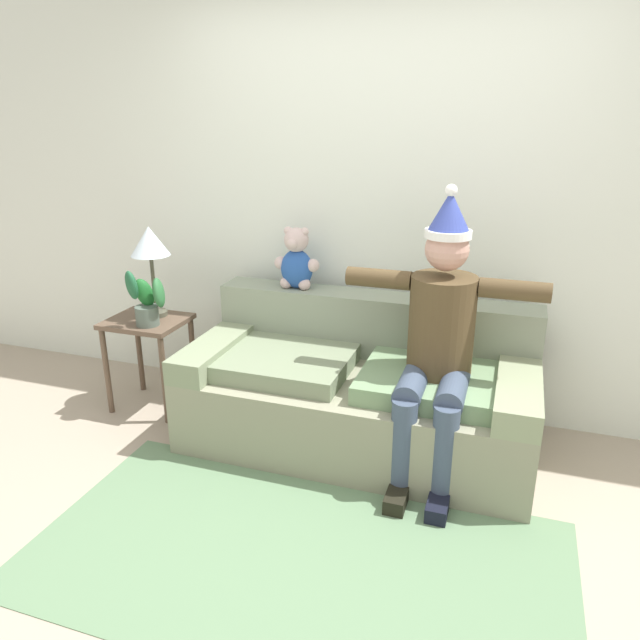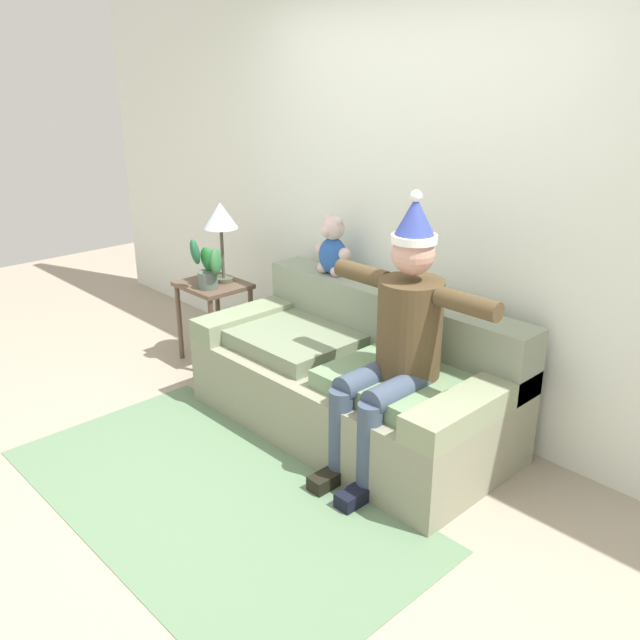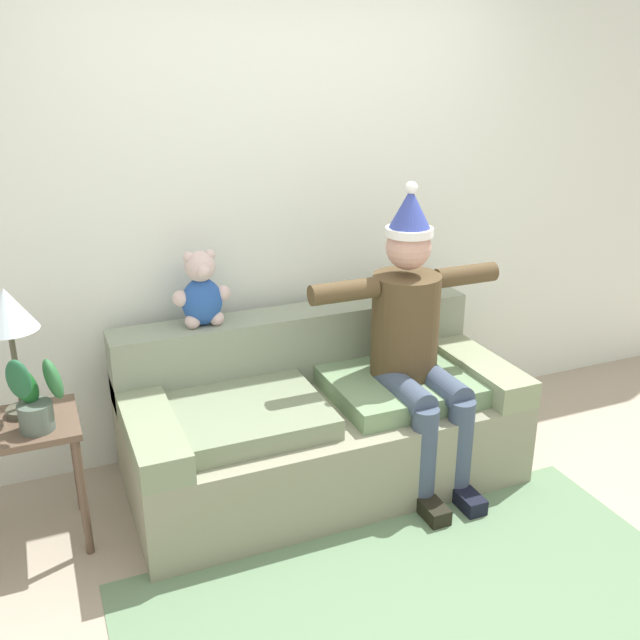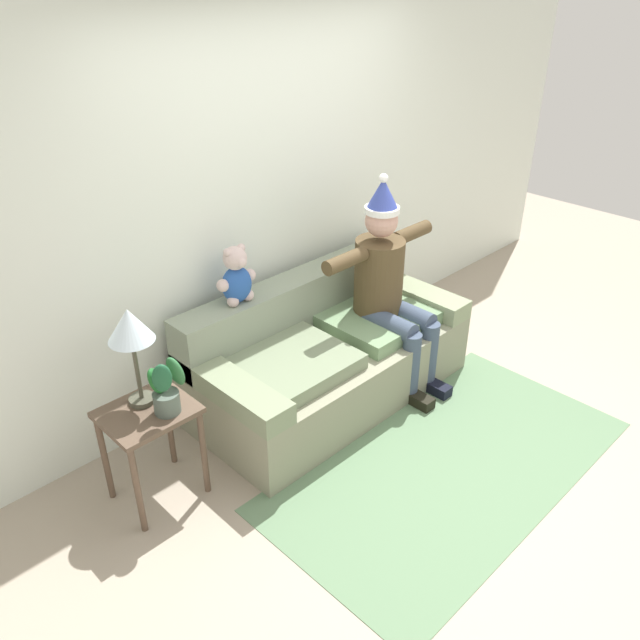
# 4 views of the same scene
# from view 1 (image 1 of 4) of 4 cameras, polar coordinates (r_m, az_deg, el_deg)

# --- Properties ---
(ground_plane) EXTENTS (10.00, 10.00, 0.00)m
(ground_plane) POSITION_cam_1_polar(r_m,az_deg,el_deg) (2.81, -1.93, -21.13)
(ground_plane) COLOR #A49582
(back_wall) EXTENTS (7.00, 0.10, 2.70)m
(back_wall) POSITION_cam_1_polar(r_m,az_deg,el_deg) (3.66, 6.52, 11.81)
(back_wall) COLOR silver
(back_wall) RESTS_ON ground_plane
(couch) EXTENTS (1.93, 0.93, 0.80)m
(couch) POSITION_cam_1_polar(r_m,az_deg,el_deg) (3.45, 3.90, -6.67)
(couch) COLOR gray
(couch) RESTS_ON ground_plane
(person_seated) EXTENTS (1.02, 0.77, 1.50)m
(person_seated) POSITION_cam_1_polar(r_m,az_deg,el_deg) (3.05, 11.36, -1.54)
(person_seated) COLOR #4D3C24
(person_seated) RESTS_ON ground_plane
(teddy_bear) EXTENTS (0.29, 0.17, 0.38)m
(teddy_bear) POSITION_cam_1_polar(r_m,az_deg,el_deg) (3.63, -2.28, 5.71)
(teddy_bear) COLOR #2551A3
(teddy_bear) RESTS_ON couch
(side_table) EXTENTS (0.48, 0.41, 0.60)m
(side_table) POSITION_cam_1_polar(r_m,az_deg,el_deg) (3.90, -16.23, -1.52)
(side_table) COLOR brown
(side_table) RESTS_ON ground_plane
(table_lamp) EXTENTS (0.24, 0.24, 0.57)m
(table_lamp) POSITION_cam_1_polar(r_m,az_deg,el_deg) (3.80, -16.08, 6.89)
(table_lamp) COLOR #4B4C3C
(table_lamp) RESTS_ON side_table
(potted_plant) EXTENTS (0.25, 0.22, 0.36)m
(potted_plant) POSITION_cam_1_polar(r_m,az_deg,el_deg) (3.70, -16.43, 1.76)
(potted_plant) COLOR #4F5E53
(potted_plant) RESTS_ON side_table
(area_rug) EXTENTS (2.33, 1.24, 0.01)m
(area_rug) POSITION_cam_1_polar(r_m,az_deg,el_deg) (2.77, -2.40, -21.83)
(area_rug) COLOR #60815D
(area_rug) RESTS_ON ground_plane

